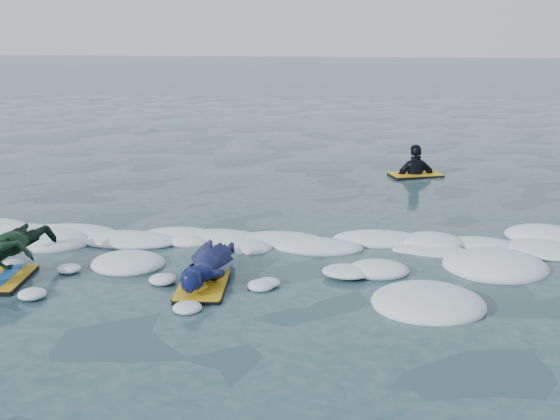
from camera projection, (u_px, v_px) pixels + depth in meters
The scene contains 5 objects.
ground at pixel (228, 281), 8.09m from camera, with size 120.00×120.00×0.00m, color #162D34.
foam_band at pixel (244, 253), 9.08m from camera, with size 12.00×3.10×0.30m, color white, non-canonical shape.
prone_woman_unit at pixel (207, 268), 7.96m from camera, with size 0.61×1.49×0.37m.
prone_child_unit at pixel (11, 255), 8.15m from camera, with size 0.81×1.41×0.53m.
waiting_rider_unit at pixel (415, 182), 13.64m from camera, with size 1.12×0.85×1.49m.
Camera 1 is at (1.54, -7.48, 2.85)m, focal length 45.00 mm.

